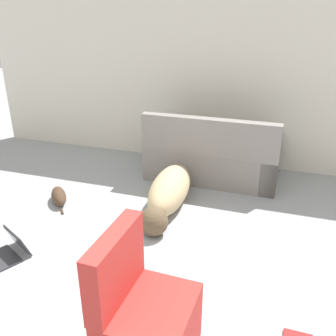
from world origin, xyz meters
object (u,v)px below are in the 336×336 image
object	(u,v)px
cat	(59,196)
side_chair	(144,320)
dog	(168,193)
laptop_open	(11,248)
couch	(213,157)

from	to	relation	value
cat	side_chair	distance (m)	2.41
dog	side_chair	bearing A→B (deg)	10.95
cat	side_chair	xyz separation A→B (m)	(1.73, -1.67, 0.23)
side_chair	laptop_open	bearing A→B (deg)	69.80
couch	dog	world-z (taller)	couch
couch	side_chair	world-z (taller)	side_chair
dog	laptop_open	xyz separation A→B (m)	(-1.12, -1.28, -0.12)
dog	laptop_open	size ratio (longest dim) A/B	3.51
laptop_open	couch	bearing A→B (deg)	84.90
couch	dog	size ratio (longest dim) A/B	1.06
couch	laptop_open	world-z (taller)	couch
couch	dog	xyz separation A→B (m)	(-0.30, -1.00, -0.08)
couch	side_chair	xyz separation A→B (m)	(0.15, -2.92, 0.03)
dog	side_chair	xyz separation A→B (m)	(0.45, -1.92, 0.11)
couch	side_chair	bearing A→B (deg)	93.42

